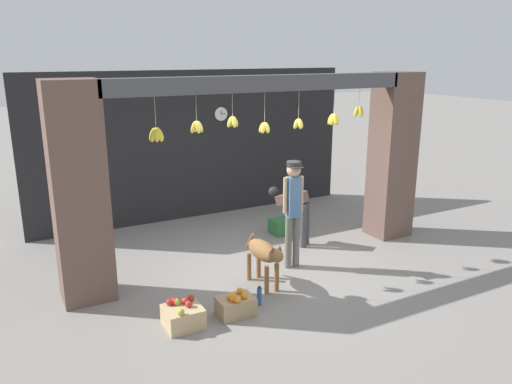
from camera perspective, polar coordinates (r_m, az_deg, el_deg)
name	(u,v)px	position (r m, az deg, el deg)	size (l,w,h in m)	color
ground_plane	(269,267)	(8.16, 1.51, -8.57)	(60.00, 60.00, 0.00)	gray
shop_back_wall	(196,145)	(10.40, -6.83, 5.35)	(6.83, 0.12, 3.03)	#232326
shop_pillar_left	(79,194)	(7.08, -19.55, -0.26)	(0.70, 0.60, 3.03)	brown
shop_pillar_right	(392,156)	(9.53, 15.32, 3.97)	(0.70, 0.60, 3.03)	brown
storefront_awning	(266,87)	(7.57, 1.15, 11.88)	(4.93, 0.30, 0.87)	#4C4C51
dog	(264,253)	(7.31, 0.93, -7.03)	(0.29, 1.01, 0.76)	olive
shopkeeper	(293,205)	(7.83, 4.26, -1.52)	(0.34, 0.29, 1.74)	#6B665B
worker_stooping	(295,208)	(8.92, 4.42, -1.85)	(0.56, 0.71, 1.02)	#424247
fruit_crate_oranges	(236,305)	(6.74, -2.33, -12.77)	(0.48, 0.34, 0.32)	tan
fruit_crate_apples	(183,315)	(6.55, -8.37, -13.75)	(0.46, 0.44, 0.34)	tan
produce_box_green	(284,226)	(9.63, 3.19, -3.88)	(0.50, 0.39, 0.28)	#387A42
water_bottle	(259,296)	(6.98, 0.38, -11.81)	(0.06, 0.06, 0.27)	#2D60AD
wall_clock	(221,114)	(10.45, -4.03, 8.90)	(0.30, 0.03, 0.30)	black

